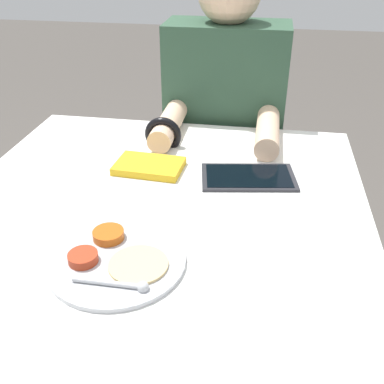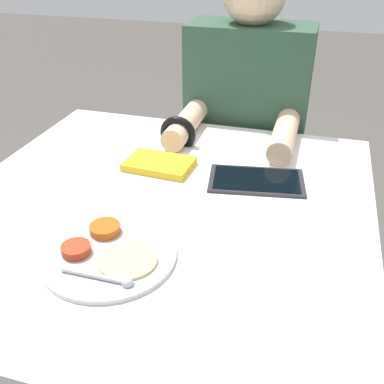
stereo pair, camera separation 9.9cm
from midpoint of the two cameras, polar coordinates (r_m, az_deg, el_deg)
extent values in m
cube|color=silver|center=(1.29, -1.32, -15.25)|extent=(0.99, 1.02, 0.73)
cylinder|color=#B7BABF|center=(0.90, -7.42, -8.02)|extent=(0.27, 0.27, 0.01)
cylinder|color=#B75114|center=(0.95, -8.10, -4.75)|extent=(0.06, 0.06, 0.02)
cylinder|color=#A83319|center=(0.91, -11.50, -7.26)|extent=(0.06, 0.06, 0.02)
cylinder|color=#DBBC7F|center=(0.87, -4.91, -8.72)|extent=(0.11, 0.11, 0.01)
cylinder|color=#B7BABF|center=(0.84, -9.00, -10.58)|extent=(0.13, 0.01, 0.01)
sphere|color=#B7BABF|center=(0.82, -4.74, -11.52)|extent=(0.02, 0.02, 0.02)
cube|color=silver|center=(1.22, -1.87, 3.26)|extent=(0.18, 0.13, 0.01)
cube|color=gold|center=(1.22, -1.87, 3.51)|extent=(0.19, 0.13, 0.02)
cube|color=#28282D|center=(1.17, 10.59, 1.37)|extent=(0.26, 0.18, 0.01)
cube|color=black|center=(1.16, 10.61, 1.56)|extent=(0.23, 0.16, 0.00)
cube|color=black|center=(1.84, 7.50, -5.01)|extent=(0.36, 0.22, 0.44)
cube|color=#2D4C38|center=(1.60, 8.75, 10.02)|extent=(0.40, 0.20, 0.59)
cylinder|color=beige|center=(1.41, 1.30, 8.69)|extent=(0.07, 0.29, 0.07)
cylinder|color=beige|center=(1.37, 13.72, 7.11)|extent=(0.07, 0.29, 0.07)
torus|color=black|center=(1.34, 0.32, 7.34)|extent=(0.11, 0.02, 0.11)
camera|label=1|loc=(0.05, -87.14, 1.71)|focal=42.00mm
camera|label=2|loc=(0.05, 92.86, -1.71)|focal=42.00mm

